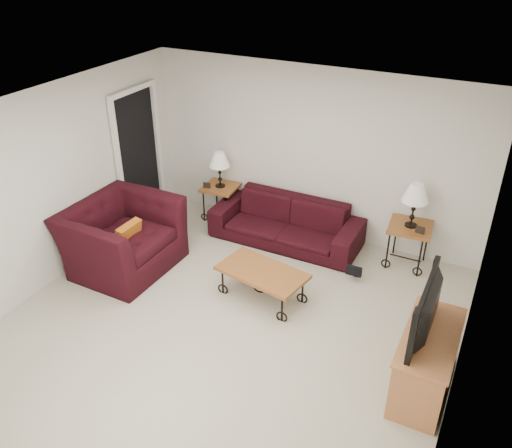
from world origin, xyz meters
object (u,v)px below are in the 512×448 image
(sofa, at_px, (286,222))
(tv_stand, at_px, (426,362))
(television, at_px, (435,311))
(side_table_left, at_px, (221,202))
(coffee_table, at_px, (262,284))
(armchair, at_px, (122,237))
(side_table_right, at_px, (407,245))
(backpack, at_px, (357,264))
(lamp_left, at_px, (220,170))
(lamp_right, at_px, (414,205))

(sofa, distance_m, tv_stand, 3.12)
(television, bearing_deg, side_table_left, -121.14)
(side_table_left, relative_size, coffee_table, 0.52)
(armchair, distance_m, tv_stand, 4.13)
(side_table_right, bearing_deg, tv_stand, -72.59)
(armchair, bearing_deg, backpack, -66.96)
(sofa, bearing_deg, lamp_left, 171.51)
(side_table_right, distance_m, tv_stand, 2.27)
(armchair, height_order, television, television)
(lamp_right, bearing_deg, coffee_table, -132.34)
(sofa, distance_m, side_table_right, 1.74)
(sofa, bearing_deg, lamp_right, 5.95)
(sofa, bearing_deg, television, -39.82)
(sofa, xyz_separation_m, armchair, (-1.70, -1.59, 0.14))
(side_table_left, distance_m, armchair, 1.85)
(coffee_table, distance_m, armchair, 2.02)
(side_table_left, distance_m, tv_stand, 4.21)
(side_table_left, relative_size, lamp_left, 1.00)
(tv_stand, height_order, backpack, tv_stand)
(lamp_left, distance_m, coffee_table, 2.26)
(side_table_right, relative_size, coffee_table, 0.56)
(lamp_left, bearing_deg, sofa, -8.49)
(tv_stand, bearing_deg, side_table_right, 107.41)
(television, bearing_deg, armchair, -95.54)
(lamp_left, distance_m, tv_stand, 4.24)
(lamp_right, distance_m, backpack, 1.07)
(lamp_right, height_order, backpack, lamp_right)
(tv_stand, bearing_deg, lamp_right, 107.41)
(coffee_table, height_order, tv_stand, tv_stand)
(coffee_table, relative_size, tv_stand, 0.96)
(sofa, height_order, lamp_right, lamp_right)
(side_table_left, height_order, side_table_right, side_table_right)
(side_table_left, distance_m, side_table_right, 2.93)
(sofa, xyz_separation_m, side_table_right, (1.73, 0.18, -0.01))
(lamp_right, height_order, coffee_table, lamp_right)
(lamp_left, bearing_deg, television, -31.14)
(sofa, xyz_separation_m, tv_stand, (2.41, -1.99, 0.02))
(coffee_table, height_order, television, television)
(side_table_left, height_order, coffee_table, side_table_left)
(lamp_left, bearing_deg, backpack, -14.11)
(side_table_right, distance_m, backpack, 0.80)
(sofa, xyz_separation_m, backpack, (1.22, -0.43, -0.12))
(lamp_left, xyz_separation_m, coffee_table, (1.50, -1.57, -0.64))
(side_table_right, bearing_deg, side_table_left, 180.00)
(television, height_order, backpack, television)
(side_table_left, bearing_deg, armchair, -105.51)
(coffee_table, bearing_deg, tv_stand, -15.92)
(side_table_right, bearing_deg, television, -73.07)
(side_table_left, xyz_separation_m, lamp_left, (0.00, 0.00, 0.56))
(side_table_left, height_order, television, television)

